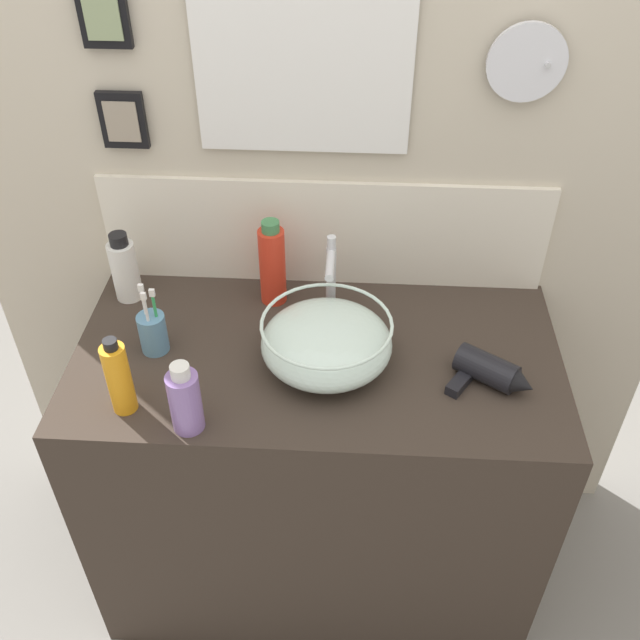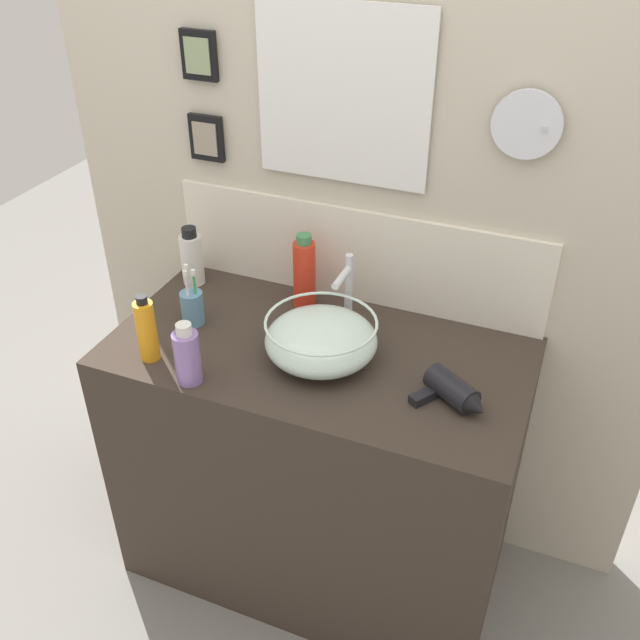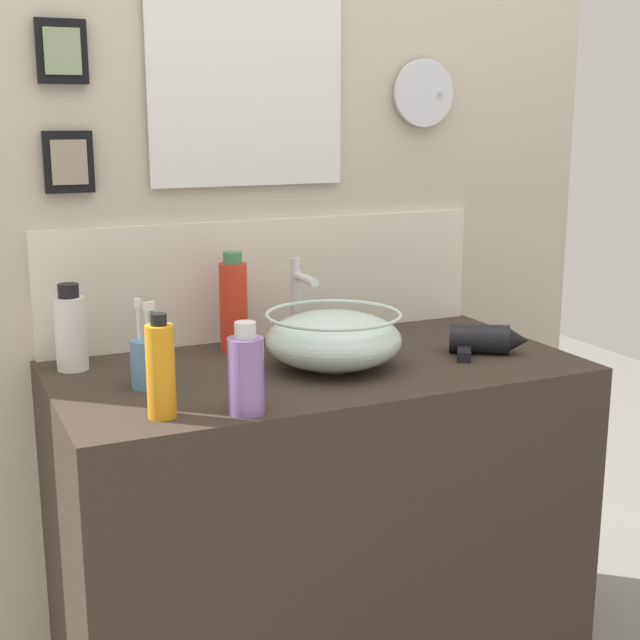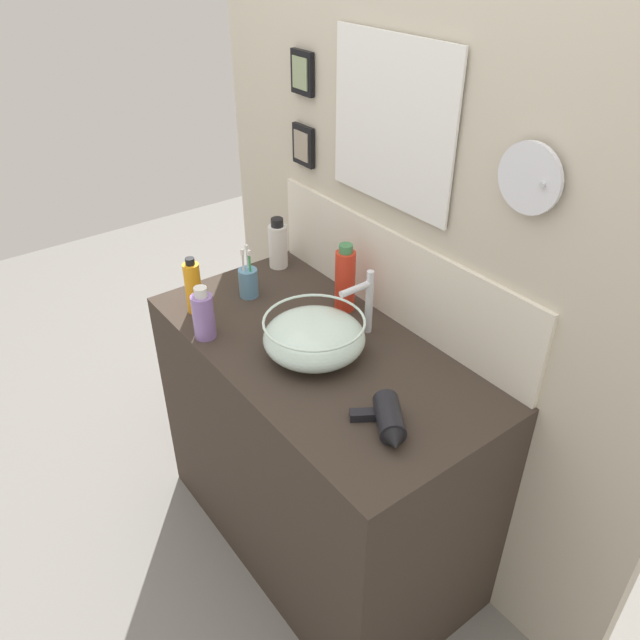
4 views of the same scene
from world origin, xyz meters
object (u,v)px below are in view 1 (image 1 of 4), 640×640
(faucet, at_px, (331,272))
(spray_bottle, at_px, (119,378))
(toothbrush_cup, at_px, (153,332))
(shampoo_bottle, at_px, (185,400))
(lotion_bottle, at_px, (125,269))
(soap_dispenser, at_px, (272,264))
(hair_drier, at_px, (491,372))
(glass_bowl_sink, at_px, (326,342))

(faucet, bearing_deg, spray_bottle, -139.98)
(toothbrush_cup, relative_size, spray_bottle, 0.95)
(shampoo_bottle, height_order, lotion_bottle, lotion_bottle)
(shampoo_bottle, bearing_deg, lotion_bottle, 119.28)
(toothbrush_cup, relative_size, lotion_bottle, 0.97)
(lotion_bottle, bearing_deg, soap_dispenser, 1.53)
(hair_drier, height_order, spray_bottle, spray_bottle)
(toothbrush_cup, distance_m, soap_dispenser, 0.33)
(soap_dispenser, bearing_deg, lotion_bottle, -178.47)
(soap_dispenser, height_order, lotion_bottle, soap_dispenser)
(hair_drier, bearing_deg, soap_dispenser, 151.99)
(glass_bowl_sink, xyz_separation_m, soap_dispenser, (-0.15, 0.23, 0.04))
(spray_bottle, bearing_deg, shampoo_bottle, -16.52)
(hair_drier, height_order, lotion_bottle, lotion_bottle)
(hair_drier, relative_size, soap_dispenser, 0.87)
(hair_drier, height_order, toothbrush_cup, toothbrush_cup)
(shampoo_bottle, height_order, spray_bottle, spray_bottle)
(soap_dispenser, bearing_deg, spray_bottle, -125.01)
(soap_dispenser, distance_m, lotion_bottle, 0.37)
(hair_drier, distance_m, shampoo_bottle, 0.66)
(soap_dispenser, bearing_deg, shampoo_bottle, -106.54)
(spray_bottle, distance_m, soap_dispenser, 0.48)
(faucet, height_order, lotion_bottle, faucet)
(hair_drier, bearing_deg, lotion_bottle, 163.45)
(glass_bowl_sink, height_order, spray_bottle, spray_bottle)
(spray_bottle, bearing_deg, glass_bowl_sink, 21.29)
(faucet, bearing_deg, lotion_bottle, 176.65)
(glass_bowl_sink, relative_size, spray_bottle, 1.54)
(toothbrush_cup, bearing_deg, soap_dispenser, 38.80)
(hair_drier, xyz_separation_m, shampoo_bottle, (-0.64, -0.17, 0.04))
(faucet, bearing_deg, hair_drier, -32.39)
(lotion_bottle, bearing_deg, hair_drier, -16.55)
(faucet, xyz_separation_m, hair_drier, (0.36, -0.23, -0.09))
(hair_drier, distance_m, spray_bottle, 0.80)
(toothbrush_cup, xyz_separation_m, shampoo_bottle, (0.13, -0.23, 0.02))
(glass_bowl_sink, relative_size, toothbrush_cup, 1.62)
(faucet, distance_m, shampoo_bottle, 0.49)
(hair_drier, bearing_deg, spray_bottle, -171.13)
(hair_drier, relative_size, toothbrush_cup, 1.10)
(glass_bowl_sink, relative_size, soap_dispenser, 1.28)
(shampoo_bottle, bearing_deg, hair_drier, 14.55)
(glass_bowl_sink, bearing_deg, spray_bottle, -158.71)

